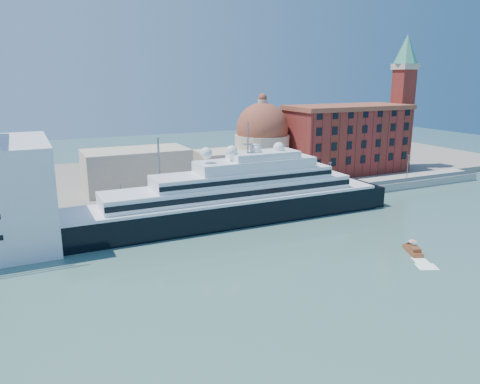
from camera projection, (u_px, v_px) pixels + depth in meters
ground at (299, 248)px, 97.64m from camera, size 400.00×400.00×0.00m
quay at (232, 203)px, 127.12m from camera, size 180.00×10.00×2.50m
land at (183, 176)px, 163.10m from camera, size 260.00×72.00×2.00m
quay_fence at (239, 201)px, 122.73m from camera, size 180.00×0.10×1.20m
superyacht at (214, 204)px, 112.58m from camera, size 95.02×13.17×28.40m
service_barge at (108, 239)px, 101.25m from camera, size 10.83×5.77×2.32m
water_taxi at (413, 250)px, 94.86m from camera, size 4.39×6.43×2.91m
warehouse at (347, 139)px, 161.46m from camera, size 43.00×19.00×23.25m
campanile at (403, 93)px, 167.80m from camera, size 8.40×8.40×47.00m
church at (219, 154)px, 148.20m from camera, size 66.00×18.00×25.50m
lamp_posts at (189, 178)px, 118.24m from camera, size 120.80×2.40×18.00m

